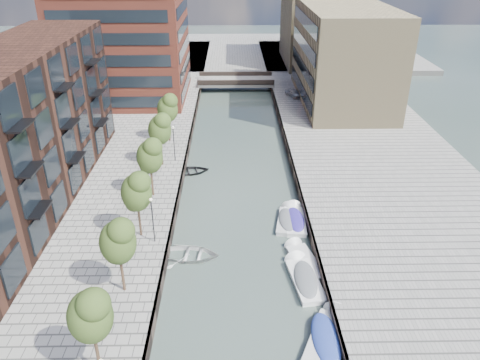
{
  "coord_description": "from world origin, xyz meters",
  "views": [
    {
      "loc": [
        -0.68,
        -8.34,
        23.36
      ],
      "look_at": [
        0.0,
        30.17,
        3.5
      ],
      "focal_mm": 35.0,
      "sensor_mm": 36.0,
      "label": 1
    }
  ],
  "objects_px": {
    "tree_1": "(90,313)",
    "car": "(294,93)",
    "tree_6": "(167,107)",
    "motorboat_1": "(303,277)",
    "motorboat_0": "(327,336)",
    "motorboat_3": "(295,219)",
    "tree_5": "(160,128)",
    "sloop_4": "(191,173)",
    "bridge": "(236,81)",
    "sloop_3": "(190,257)",
    "motorboat_4": "(287,219)",
    "tree_2": "(118,240)",
    "tree_4": "(150,155)",
    "tree_3": "(136,190)",
    "motorboat_2": "(302,259)"
  },
  "relations": [
    {
      "from": "car",
      "to": "tree_6",
      "type": "bearing_deg",
      "value": -159.14
    },
    {
      "from": "tree_4",
      "to": "tree_5",
      "type": "xyz_separation_m",
      "value": [
        0.0,
        7.0,
        0.0
      ]
    },
    {
      "from": "sloop_3",
      "to": "car",
      "type": "height_order",
      "value": "car"
    },
    {
      "from": "tree_3",
      "to": "sloop_3",
      "type": "bearing_deg",
      "value": -24.34
    },
    {
      "from": "tree_5",
      "to": "motorboat_1",
      "type": "height_order",
      "value": "tree_5"
    },
    {
      "from": "tree_3",
      "to": "tree_5",
      "type": "relative_size",
      "value": 1.0
    },
    {
      "from": "tree_1",
      "to": "car",
      "type": "bearing_deg",
      "value": 71.59
    },
    {
      "from": "tree_5",
      "to": "car",
      "type": "bearing_deg",
      "value": 54.78
    },
    {
      "from": "tree_5",
      "to": "motorboat_3",
      "type": "distance_m",
      "value": 17.87
    },
    {
      "from": "motorboat_4",
      "to": "tree_5",
      "type": "bearing_deg",
      "value": 140.98
    },
    {
      "from": "tree_4",
      "to": "motorboat_4",
      "type": "xyz_separation_m",
      "value": [
        12.89,
        -3.44,
        -5.11
      ]
    },
    {
      "from": "tree_3",
      "to": "tree_4",
      "type": "xyz_separation_m",
      "value": [
        0.0,
        7.0,
        0.0
      ]
    },
    {
      "from": "tree_3",
      "to": "motorboat_1",
      "type": "relative_size",
      "value": 1.05
    },
    {
      "from": "motorboat_1",
      "to": "car",
      "type": "height_order",
      "value": "car"
    },
    {
      "from": "tree_3",
      "to": "motorboat_4",
      "type": "xyz_separation_m",
      "value": [
        12.89,
        3.56,
        -5.11
      ]
    },
    {
      "from": "tree_1",
      "to": "sloop_4",
      "type": "relative_size",
      "value": 1.41
    },
    {
      "from": "bridge",
      "to": "motorboat_0",
      "type": "bearing_deg",
      "value": -84.62
    },
    {
      "from": "motorboat_0",
      "to": "motorboat_3",
      "type": "bearing_deg",
      "value": 91.52
    },
    {
      "from": "sloop_3",
      "to": "car",
      "type": "distance_m",
      "value": 43.08
    },
    {
      "from": "car",
      "to": "motorboat_1",
      "type": "bearing_deg",
      "value": -120.48
    },
    {
      "from": "tree_3",
      "to": "car",
      "type": "height_order",
      "value": "tree_3"
    },
    {
      "from": "tree_3",
      "to": "motorboat_3",
      "type": "bearing_deg",
      "value": 14.7
    },
    {
      "from": "bridge",
      "to": "sloop_3",
      "type": "distance_m",
      "value": 49.12
    },
    {
      "from": "tree_1",
      "to": "tree_6",
      "type": "height_order",
      "value": "same"
    },
    {
      "from": "tree_2",
      "to": "tree_4",
      "type": "height_order",
      "value": "same"
    },
    {
      "from": "bridge",
      "to": "motorboat_3",
      "type": "relative_size",
      "value": 2.49
    },
    {
      "from": "bridge",
      "to": "tree_5",
      "type": "distance_m",
      "value": 34.3
    },
    {
      "from": "car",
      "to": "tree_4",
      "type": "bearing_deg",
      "value": -143.59
    },
    {
      "from": "motorboat_0",
      "to": "motorboat_3",
      "type": "distance_m",
      "value": 14.5
    },
    {
      "from": "tree_6",
      "to": "sloop_3",
      "type": "bearing_deg",
      "value": -79.51
    },
    {
      "from": "motorboat_1",
      "to": "motorboat_3",
      "type": "height_order",
      "value": "motorboat_1"
    },
    {
      "from": "motorboat_1",
      "to": "motorboat_2",
      "type": "xyz_separation_m",
      "value": [
        0.26,
        2.47,
        -0.12
      ]
    },
    {
      "from": "tree_6",
      "to": "motorboat_0",
      "type": "distance_m",
      "value": 35.22
    },
    {
      "from": "motorboat_3",
      "to": "sloop_4",
      "type": "bearing_deg",
      "value": 135.46
    },
    {
      "from": "sloop_4",
      "to": "motorboat_3",
      "type": "distance_m",
      "value": 14.68
    },
    {
      "from": "bridge",
      "to": "tree_2",
      "type": "height_order",
      "value": "tree_2"
    },
    {
      "from": "tree_4",
      "to": "motorboat_4",
      "type": "relative_size",
      "value": 1.16
    },
    {
      "from": "tree_4",
      "to": "tree_5",
      "type": "height_order",
      "value": "same"
    },
    {
      "from": "tree_4",
      "to": "motorboat_2",
      "type": "relative_size",
      "value": 1.13
    },
    {
      "from": "tree_4",
      "to": "motorboat_2",
      "type": "xyz_separation_m",
      "value": [
        13.47,
        -9.43,
        -5.21
      ]
    },
    {
      "from": "motorboat_4",
      "to": "car",
      "type": "height_order",
      "value": "car"
    },
    {
      "from": "bridge",
      "to": "tree_6",
      "type": "xyz_separation_m",
      "value": [
        -8.5,
        -26.0,
        3.92
      ]
    },
    {
      "from": "sloop_4",
      "to": "motorboat_1",
      "type": "xyz_separation_m",
      "value": [
        10.1,
        -18.76,
        0.22
      ]
    },
    {
      "from": "tree_2",
      "to": "tree_5",
      "type": "height_order",
      "value": "same"
    },
    {
      "from": "tree_5",
      "to": "tree_6",
      "type": "relative_size",
      "value": 1.0
    },
    {
      "from": "motorboat_2",
      "to": "motorboat_3",
      "type": "xyz_separation_m",
      "value": [
        0.1,
        5.99,
        0.11
      ]
    },
    {
      "from": "tree_5",
      "to": "motorboat_1",
      "type": "relative_size",
      "value": 1.05
    },
    {
      "from": "tree_3",
      "to": "motorboat_3",
      "type": "xyz_separation_m",
      "value": [
        13.57,
        3.56,
        -5.1
      ]
    },
    {
      "from": "motorboat_4",
      "to": "car",
      "type": "bearing_deg",
      "value": 82.36
    },
    {
      "from": "tree_4",
      "to": "motorboat_3",
      "type": "height_order",
      "value": "tree_4"
    }
  ]
}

